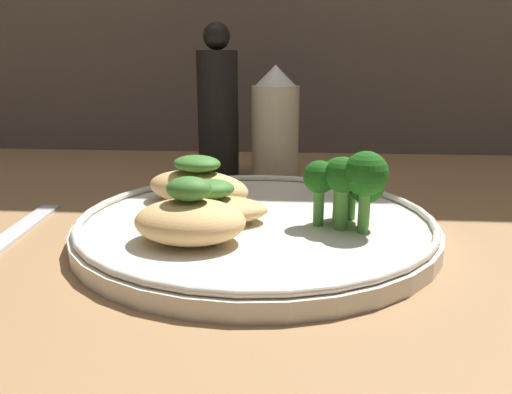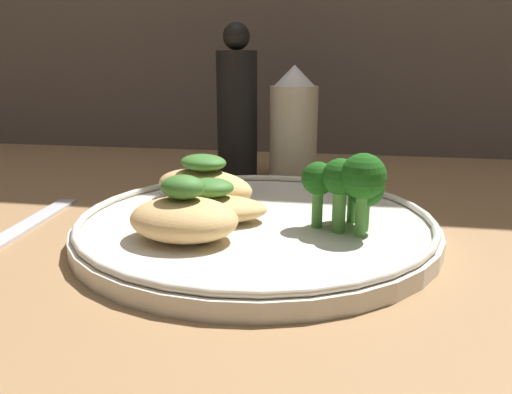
{
  "view_description": "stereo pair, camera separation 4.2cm",
  "coord_description": "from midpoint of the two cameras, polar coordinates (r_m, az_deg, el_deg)",
  "views": [
    {
      "loc": [
        3.0,
        -40.17,
        14.41
      ],
      "look_at": [
        0.0,
        0.0,
        3.4
      ],
      "focal_mm": 35.0,
      "sensor_mm": 36.0,
      "label": 1
    },
    {
      "loc": [
        7.14,
        -39.65,
        14.41
      ],
      "look_at": [
        0.0,
        0.0,
        3.4
      ],
      "focal_mm": 35.0,
      "sensor_mm": 36.0,
      "label": 2
    }
  ],
  "objects": [
    {
      "name": "ground_plane",
      "position": [
        0.43,
        -2.79,
        -5.07
      ],
      "size": [
        180.0,
        180.0,
        1.0
      ],
      "primitive_type": "cube",
      "color": "#936D47"
    },
    {
      "name": "grilled_meat_front",
      "position": [
        0.37,
        -10.75,
        -2.5
      ],
      "size": [
        8.75,
        7.0,
        4.97
      ],
      "color": "tan",
      "rests_on": "plate"
    },
    {
      "name": "grilled_meat_middle",
      "position": [
        0.42,
        -8.12,
        -1.13
      ],
      "size": [
        10.05,
        5.87,
        3.66
      ],
      "color": "tan",
      "rests_on": "plate"
    },
    {
      "name": "plate",
      "position": [
        0.42,
        -2.82,
        -3.18
      ],
      "size": [
        30.28,
        30.28,
        2.0
      ],
      "color": "silver",
      "rests_on": "ground_plane"
    },
    {
      "name": "sauce_bottle",
      "position": [
        0.63,
        0.28,
        8.24
      ],
      "size": [
        5.93,
        5.93,
        14.0
      ],
      "color": "beige",
      "rests_on": "ground_plane"
    },
    {
      "name": "fork",
      "position": [
        0.48,
        -28.73,
        -3.94
      ],
      "size": [
        3.42,
        18.59,
        0.6
      ],
      "color": "silver",
      "rests_on": "ground_plane"
    },
    {
      "name": "grilled_meat_back",
      "position": [
        0.47,
        -9.23,
        1.33
      ],
      "size": [
        11.62,
        9.02,
        4.63
      ],
      "color": "tan",
      "rests_on": "plate"
    },
    {
      "name": "broccoli_bunch",
      "position": [
        0.4,
        7.81,
        2.01
      ],
      "size": [
        6.47,
        6.66,
        6.46
      ],
      "color": "#4C8E38",
      "rests_on": "plate"
    },
    {
      "name": "pepper_grinder",
      "position": [
        0.64,
        -6.28,
        9.95
      ],
      "size": [
        5.08,
        5.08,
        18.95
      ],
      "color": "black",
      "rests_on": "ground_plane"
    }
  ]
}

